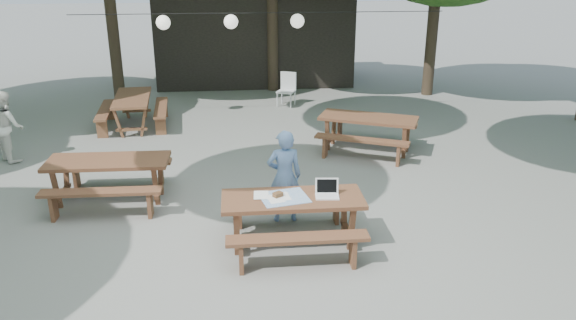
% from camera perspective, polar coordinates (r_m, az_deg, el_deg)
% --- Properties ---
extents(ground, '(80.00, 80.00, 0.00)m').
position_cam_1_polar(ground, '(8.78, -3.95, -6.70)').
color(ground, slate).
rests_on(ground, ground).
extents(pavilion, '(6.00, 3.00, 2.80)m').
position_cam_1_polar(pavilion, '(18.50, -3.47, 12.41)').
color(pavilion, black).
rests_on(pavilion, ground).
extents(main_picnic_table, '(2.00, 1.58, 0.75)m').
position_cam_1_polar(main_picnic_table, '(8.06, 0.47, -6.16)').
color(main_picnic_table, '#532D1D').
rests_on(main_picnic_table, ground).
extents(picnic_table_nw, '(2.01, 1.61, 0.75)m').
position_cam_1_polar(picnic_table_nw, '(9.90, -17.65, -1.93)').
color(picnic_table_nw, '#532D1D').
rests_on(picnic_table_nw, ground).
extents(picnic_table_ne, '(2.38, 2.21, 0.75)m').
position_cam_1_polar(picnic_table_ne, '(11.95, 8.09, 2.70)').
color(picnic_table_ne, '#532D1D').
rests_on(picnic_table_ne, ground).
extents(picnic_table_far_w, '(1.73, 2.06, 0.75)m').
position_cam_1_polar(picnic_table_far_w, '(13.99, -15.43, 4.80)').
color(picnic_table_far_w, '#532D1D').
rests_on(picnic_table_far_w, ground).
extents(woman, '(0.56, 0.39, 1.48)m').
position_cam_1_polar(woman, '(8.65, -0.37, -1.67)').
color(woman, '#6E91C8').
rests_on(woman, ground).
extents(second_person, '(0.86, 0.88, 1.43)m').
position_cam_1_polar(second_person, '(12.55, -26.65, 3.11)').
color(second_person, white).
rests_on(second_person, ground).
extents(plastic_chair, '(0.58, 0.58, 0.90)m').
position_cam_1_polar(plastic_chair, '(15.44, -0.17, 6.49)').
color(plastic_chair, silver).
rests_on(plastic_chair, ground).
extents(laptop, '(0.35, 0.29, 0.24)m').
position_cam_1_polar(laptop, '(7.95, 3.98, -3.22)').
color(laptop, white).
rests_on(laptop, main_picnic_table).
extents(tabletop_clutter, '(0.80, 0.67, 0.08)m').
position_cam_1_polar(tabletop_clutter, '(7.89, -0.63, -3.76)').
color(tabletop_clutter, '#3675B9').
rests_on(tabletop_clutter, main_picnic_table).
extents(paper_lanterns, '(9.00, 0.34, 0.38)m').
position_cam_1_polar(paper_lanterns, '(13.90, -5.76, 13.82)').
color(paper_lanterns, black).
rests_on(paper_lanterns, ground).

